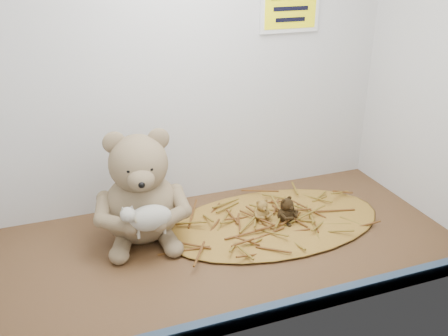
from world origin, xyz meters
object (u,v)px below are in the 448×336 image
object	(u,v)px
toy_lamb	(150,218)
mini_teddy_brown	(286,209)
main_teddy	(140,186)
mini_teddy_tan	(262,209)

from	to	relation	value
toy_lamb	mini_teddy_brown	size ratio (longest dim) A/B	1.86
main_teddy	mini_teddy_tan	world-z (taller)	main_teddy
toy_lamb	mini_teddy_tan	distance (cm)	34.04
mini_teddy_tan	mini_teddy_brown	distance (cm)	6.76
toy_lamb	mini_teddy_brown	bearing A→B (deg)	5.40
main_teddy	toy_lamb	bearing A→B (deg)	-82.79
mini_teddy_tan	mini_teddy_brown	size ratio (longest dim) A/B	0.86
toy_lamb	main_teddy	bearing A→B (deg)	90.00
toy_lamb	mini_teddy_brown	xyz separation A→B (cm)	(38.63, 3.65, -6.76)
mini_teddy_brown	main_teddy	bearing A→B (deg)	143.04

